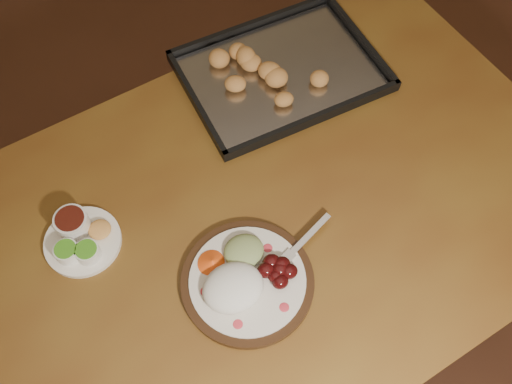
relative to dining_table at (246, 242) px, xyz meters
name	(u,v)px	position (x,y,z in m)	size (l,w,h in m)	color
ground	(300,356)	(0.11, -0.15, -0.65)	(4.00, 4.00, 0.00)	#542D1C
dining_table	(246,242)	(0.00, 0.00, 0.00)	(1.62, 1.12, 0.75)	brown
dinner_plate	(245,279)	(-0.05, -0.12, 0.12)	(0.34, 0.26, 0.06)	black
condiment_saucer	(79,238)	(-0.33, 0.09, 0.12)	(0.16, 0.16, 0.05)	white
baking_tray	(281,71)	(0.23, 0.34, 0.11)	(0.48, 0.37, 0.05)	black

